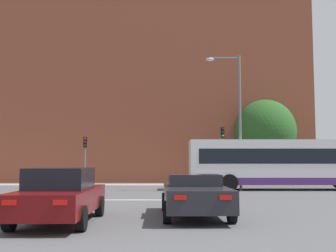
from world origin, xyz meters
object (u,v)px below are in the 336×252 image
street_lamp_junction (236,109)px  pedestrian_walking_east (245,173)px  traffic_light_far_right (224,146)px  car_roadster_right (196,195)px  traffic_light_far_left (86,152)px  pedestrian_waiting (278,172)px  bus_crossing_lead (288,163)px  car_saloon_left (62,195)px  pedestrian_walking_west (232,170)px

street_lamp_junction → pedestrian_walking_east: size_ratio=5.31×
traffic_light_far_right → car_roadster_right: bearing=-100.2°
traffic_light_far_left → pedestrian_waiting: traffic_light_far_left is taller
bus_crossing_lead → traffic_light_far_left: size_ratio=3.33×
traffic_light_far_right → traffic_light_far_left: (-10.39, 0.39, -0.44)m
bus_crossing_lead → traffic_light_far_right: (-3.29, 5.19, 1.26)m
car_saloon_left → bus_crossing_lead: 17.72m
traffic_light_far_left → street_lamp_junction: size_ratio=0.44×
traffic_light_far_right → pedestrian_walking_west: traffic_light_far_right is taller
bus_crossing_lead → traffic_light_far_left: 14.80m
car_saloon_left → traffic_light_far_left: 20.21m
street_lamp_junction → pedestrian_waiting: street_lamp_junction is taller
traffic_light_far_left → pedestrian_waiting: bearing=1.8°
traffic_light_far_left → pedestrian_walking_east: size_ratio=2.33×
car_saloon_left → pedestrian_walking_east: pedestrian_walking_east is taller
car_roadster_right → street_lamp_junction: (3.21, 11.97, 4.28)m
car_roadster_right → car_saloon_left: bearing=-161.3°
street_lamp_junction → pedestrian_waiting: 9.06m
bus_crossing_lead → traffic_light_far_right: 6.27m
car_roadster_right → pedestrian_walking_east: size_ratio=3.20×
traffic_light_far_left → traffic_light_far_right: bearing=-2.1°
car_roadster_right → traffic_light_far_left: (-7.13, 18.45, 1.78)m
car_saloon_left → traffic_light_far_left: bearing=98.6°
bus_crossing_lead → pedestrian_waiting: size_ratio=7.15×
bus_crossing_lead → pedestrian_walking_west: 7.18m
car_saloon_left → traffic_light_far_right: (7.15, 19.49, 2.12)m
traffic_light_far_right → pedestrian_walking_east: size_ratio=2.78×
pedestrian_waiting → pedestrian_walking_west: bearing=95.5°
car_saloon_left → pedestrian_waiting: 23.29m
car_roadster_right → traffic_light_far_right: 18.49m
traffic_light_far_right → pedestrian_waiting: size_ratio=2.56×
pedestrian_waiting → car_roadster_right: bearing=175.5°
bus_crossing_lead → car_roadster_right: bearing=-27.0°
car_saloon_left → pedestrian_walking_east: size_ratio=3.13×
traffic_light_far_right → pedestrian_walking_west: 2.53m
traffic_light_far_right → street_lamp_junction: 6.43m
bus_crossing_lead → pedestrian_walking_west: (-2.46, 6.73, -0.57)m
car_roadster_right → traffic_light_far_right: traffic_light_far_right is taller
traffic_light_far_left → pedestrian_walking_east: bearing=1.9°
car_saloon_left → pedestrian_walking_east: 22.14m
car_saloon_left → car_roadster_right: bearing=19.5°
bus_crossing_lead → pedestrian_walking_west: bearing=-159.9°
street_lamp_junction → pedestrian_walking_east: 8.19m
car_saloon_left → bus_crossing_lead: bearing=53.2°
pedestrian_walking_east → pedestrian_walking_west: (-0.88, 0.74, 0.17)m
car_saloon_left → pedestrian_walking_west: (7.98, 21.02, 0.29)m
car_saloon_left → traffic_light_far_left: size_ratio=1.34×
pedestrian_waiting → pedestrian_walking_east: size_ratio=1.09×
traffic_light_far_right → pedestrian_waiting: (4.22, 0.84, -1.91)m
traffic_light_far_right → street_lamp_junction: bearing=-90.5°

